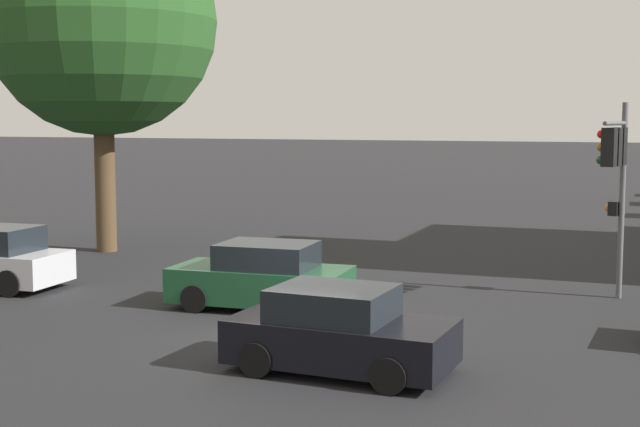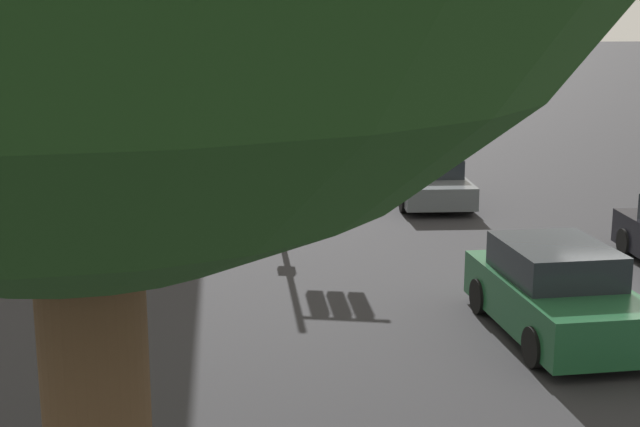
% 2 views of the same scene
% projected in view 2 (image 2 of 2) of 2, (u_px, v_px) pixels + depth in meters
% --- Properties ---
extents(ground_plane, '(300.00, 300.00, 0.00)m').
position_uv_depth(ground_plane, '(640.00, 301.00, 16.83)').
color(ground_plane, black).
extents(traffic_signal, '(0.66, 1.83, 4.80)m').
position_uv_depth(traffic_signal, '(302.00, 96.00, 21.34)').
color(traffic_signal, '#515456').
rests_on(traffic_signal, ground_plane).
extents(crossing_car_1, '(4.19, 2.15, 1.55)m').
position_uv_depth(crossing_car_1, '(556.00, 293.00, 14.97)').
color(crossing_car_1, '#194728').
rests_on(crossing_car_1, ground_plane).
extents(crossing_car_2, '(4.77, 2.20, 1.34)m').
position_uv_depth(crossing_car_2, '(428.00, 179.00, 25.70)').
color(crossing_car_2, '#4C5156').
rests_on(crossing_car_2, ground_plane).
extents(parked_car_0, '(2.04, 4.20, 1.41)m').
position_uv_depth(parked_car_0, '(155.00, 187.00, 24.40)').
color(parked_car_0, '#B7B7BC').
rests_on(parked_car_0, ground_plane).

